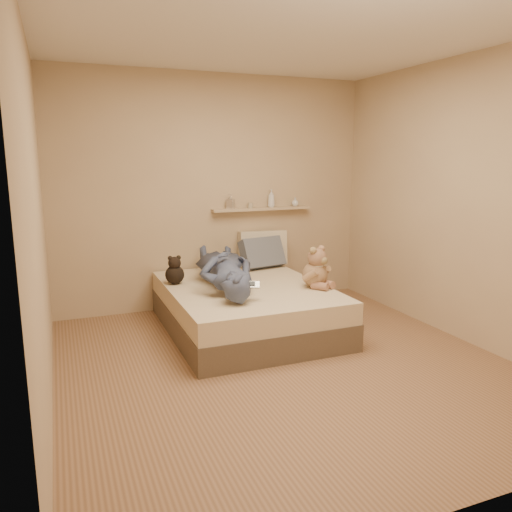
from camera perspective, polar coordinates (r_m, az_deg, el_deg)
name	(u,v)px	position (r m, az deg, el deg)	size (l,w,h in m)	color
room	(287,208)	(3.92, 3.55, 5.44)	(3.80, 3.80, 3.80)	#8B6548
bed	(246,308)	(4.98, -1.20, -5.92)	(1.50, 1.90, 0.45)	brown
game_console	(250,285)	(4.38, -0.68, -3.29)	(0.18, 0.13, 0.06)	#B6B8BD
teddy_bear	(316,270)	(4.86, 6.91, -1.63)	(0.33, 0.34, 0.41)	#9C7A55
dark_plush	(175,272)	(5.02, -9.28, -1.78)	(0.19, 0.19, 0.29)	black
pillow_cream	(263,248)	(5.82, 0.77, 0.92)	(0.55, 0.16, 0.40)	beige
pillow_grey	(262,253)	(5.68, 0.71, 0.34)	(0.50, 0.14, 0.34)	slate
person	(224,268)	(4.88, -3.64, -1.42)	(0.54, 1.48, 0.36)	#454F6C
wall_shelf	(262,209)	(5.84, 0.67, 5.41)	(1.20, 0.12, 0.03)	tan
shelf_bottles	(263,201)	(5.84, 0.86, 6.36)	(0.92, 0.11, 0.21)	silver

